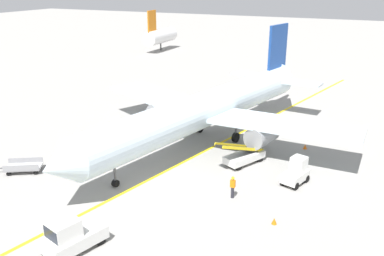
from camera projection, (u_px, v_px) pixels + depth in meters
ground_plane at (167, 192)px, 31.14m from camera, size 300.00×300.00×0.00m
taxi_line_yellow at (181, 164)px, 35.94m from camera, size 18.61×77.94×0.01m
airliner at (209, 108)px, 39.72m from camera, size 27.95×34.99×10.10m
pushback_tug at (71, 236)px, 24.17m from camera, size 2.84×3.99×2.20m
baggage_tug_near_wing at (296, 172)px, 32.23m from camera, size 1.95×2.68×2.10m
belt_loader_forward_hold at (243, 155)px, 35.64m from camera, size 3.24×5.06×2.59m
baggage_cart_loaded at (23, 167)px, 34.23m from camera, size 3.63×2.78×0.94m
ground_crew_marshaller at (233, 186)px, 30.06m from camera, size 0.36×0.24×1.70m
safety_cone_nose_left at (305, 147)px, 38.97m from camera, size 0.36×0.36×0.44m
safety_cone_nose_right at (274, 221)px, 27.04m from camera, size 0.36×0.36×0.44m
safety_cone_wingtip_left at (119, 127)px, 43.97m from camera, size 0.36×0.36×0.44m
distant_aircraft_far_left at (160, 36)px, 90.77m from camera, size 3.00×10.10×8.80m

